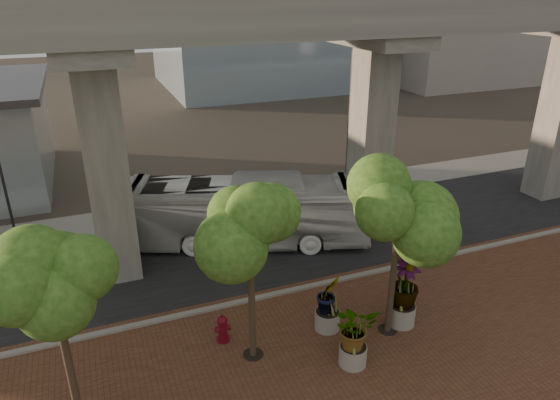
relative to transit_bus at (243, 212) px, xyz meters
name	(u,v)px	position (x,y,z in m)	size (l,w,h in m)	color
ground	(268,270)	(0.22, -2.74, -1.63)	(160.00, 160.00, 0.00)	#383228
brick_plaza	(360,399)	(0.22, -10.74, -1.60)	(70.00, 13.00, 0.06)	brown
asphalt_road	(254,249)	(0.22, -0.74, -1.61)	(90.00, 8.00, 0.04)	black
curb_strip	(285,292)	(0.22, -4.74, -1.55)	(70.00, 0.25, 0.16)	gray
far_sidewalk	(222,205)	(0.22, 4.76, -1.60)	(90.00, 3.00, 0.06)	gray
transit_viaduct	(250,95)	(0.22, -0.74, 5.65)	(72.00, 5.60, 12.40)	#9A988C
transit_bus	(243,212)	(0.00, 0.00, 0.00)	(2.75, 11.72, 3.27)	silver
fire_hydrant	(223,328)	(-2.90, -6.63, -1.07)	(0.52, 0.47, 1.05)	maroon
planter_front	(355,330)	(0.72, -9.32, -0.23)	(2.01, 2.01, 2.21)	gray
planter_right	(404,286)	(3.42, -8.09, 0.02)	(2.47, 2.47, 2.64)	gray
planter_left	(328,297)	(0.78, -7.36, -0.23)	(2.02, 2.02, 2.22)	#ADA89C
street_tree_far_west	(53,292)	(-7.61, -8.78, 2.91)	(3.43, 3.43, 6.06)	#4D3D2C
street_tree_near_west	(250,231)	(-2.17, -7.72, 3.09)	(3.36, 3.36, 6.23)	#4D3D2C
street_tree_near_east	(400,206)	(2.76, -8.27, 3.33)	(3.92, 3.92, 6.71)	#4D3D2C
streetlamp_east	(351,115)	(7.29, 3.19, 3.26)	(0.42, 1.21, 8.38)	#302F34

